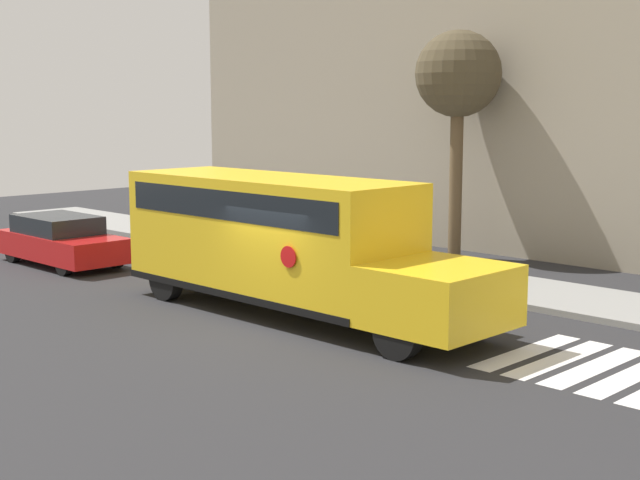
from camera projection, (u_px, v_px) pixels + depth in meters
ground_plane at (276, 326)px, 18.84m from camera, size 60.00×60.00×0.00m
sidewalk_strip at (459, 280)px, 23.39m from camera, size 44.00×3.00×0.15m
building_backdrop at (592, 26)px, 26.92m from camera, size 32.00×4.00×13.99m
school_bus at (283, 237)px, 19.84m from camera, size 9.69×2.57×3.05m
parked_car at (62, 240)px, 26.02m from camera, size 4.53×1.88×1.44m
tree_far_sidewalk at (458, 78)px, 26.61m from camera, size 2.60×2.60×6.87m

